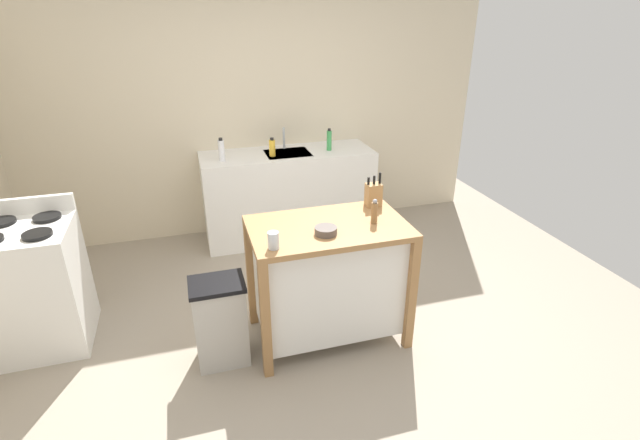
{
  "coord_description": "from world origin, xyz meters",
  "views": [
    {
      "loc": [
        -0.75,
        -2.66,
        2.26
      ],
      "look_at": [
        0.12,
        0.27,
        0.85
      ],
      "focal_mm": 26.28,
      "sensor_mm": 36.0,
      "label": 1
    }
  ],
  "objects_px": {
    "bottle_dish_soap": "(329,140)",
    "sink_faucet": "(284,138)",
    "bottle_spray_cleaner": "(272,148)",
    "trash_bin": "(221,322)",
    "bottle_hand_soap": "(221,150)",
    "stove": "(36,287)",
    "pepper_grinder": "(374,212)",
    "kitchen_island": "(328,276)",
    "knife_block": "(373,194)",
    "bowl_ceramic_wide": "(326,230)",
    "drinking_cup": "(273,240)"
  },
  "relations": [
    {
      "from": "bowl_ceramic_wide",
      "to": "bottle_dish_soap",
      "type": "height_order",
      "value": "bottle_dish_soap"
    },
    {
      "from": "trash_bin",
      "to": "sink_faucet",
      "type": "height_order",
      "value": "sink_faucet"
    },
    {
      "from": "drinking_cup",
      "to": "bottle_spray_cleaner",
      "type": "relative_size",
      "value": 0.59
    },
    {
      "from": "kitchen_island",
      "to": "trash_bin",
      "type": "distance_m",
      "value": 0.81
    },
    {
      "from": "kitchen_island",
      "to": "stove",
      "type": "relative_size",
      "value": 1.05
    },
    {
      "from": "drinking_cup",
      "to": "stove",
      "type": "height_order",
      "value": "stove"
    },
    {
      "from": "drinking_cup",
      "to": "sink_faucet",
      "type": "relative_size",
      "value": 0.49
    },
    {
      "from": "knife_block",
      "to": "bowl_ceramic_wide",
      "type": "xyz_separation_m",
      "value": [
        -0.48,
        -0.35,
        -0.06
      ]
    },
    {
      "from": "trash_bin",
      "to": "bottle_hand_soap",
      "type": "xyz_separation_m",
      "value": [
        0.24,
        1.71,
        0.7
      ]
    },
    {
      "from": "kitchen_island",
      "to": "bowl_ceramic_wide",
      "type": "relative_size",
      "value": 7.36
    },
    {
      "from": "knife_block",
      "to": "drinking_cup",
      "type": "distance_m",
      "value": 0.95
    },
    {
      "from": "drinking_cup",
      "to": "stove",
      "type": "relative_size",
      "value": 0.11
    },
    {
      "from": "bottle_hand_soap",
      "to": "stove",
      "type": "xyz_separation_m",
      "value": [
        -1.44,
        -1.14,
        -0.55
      ]
    },
    {
      "from": "knife_block",
      "to": "pepper_grinder",
      "type": "xyz_separation_m",
      "value": [
        -0.11,
        -0.29,
        -0.01
      ]
    },
    {
      "from": "trash_bin",
      "to": "stove",
      "type": "bearing_deg",
      "value": 154.43
    },
    {
      "from": "knife_block",
      "to": "stove",
      "type": "relative_size",
      "value": 0.24
    },
    {
      "from": "pepper_grinder",
      "to": "sink_faucet",
      "type": "xyz_separation_m",
      "value": [
        -0.2,
        1.93,
        0.03
      ]
    },
    {
      "from": "bowl_ceramic_wide",
      "to": "bottle_hand_soap",
      "type": "xyz_separation_m",
      "value": [
        -0.49,
        1.77,
        0.08
      ]
    },
    {
      "from": "pepper_grinder",
      "to": "trash_bin",
      "type": "xyz_separation_m",
      "value": [
        -1.09,
        -0.02,
        -0.67
      ]
    },
    {
      "from": "knife_block",
      "to": "bottle_hand_soap",
      "type": "xyz_separation_m",
      "value": [
        -0.96,
        1.41,
        0.02
      ]
    },
    {
      "from": "pepper_grinder",
      "to": "bottle_spray_cleaner",
      "type": "bearing_deg",
      "value": 101.99
    },
    {
      "from": "bottle_dish_soap",
      "to": "knife_block",
      "type": "bearing_deg",
      "value": -94.69
    },
    {
      "from": "drinking_cup",
      "to": "bottle_hand_soap",
      "type": "relative_size",
      "value": 0.49
    },
    {
      "from": "trash_bin",
      "to": "stove",
      "type": "xyz_separation_m",
      "value": [
        -1.21,
        0.58,
        0.15
      ]
    },
    {
      "from": "trash_bin",
      "to": "drinking_cup",
      "type": "bearing_deg",
      "value": -22.62
    },
    {
      "from": "knife_block",
      "to": "bottle_spray_cleaner",
      "type": "xyz_separation_m",
      "value": [
        -0.47,
        1.42,
        0.0
      ]
    },
    {
      "from": "kitchen_island",
      "to": "bottle_hand_soap",
      "type": "bearing_deg",
      "value": 108.26
    },
    {
      "from": "trash_bin",
      "to": "bottle_hand_soap",
      "type": "relative_size",
      "value": 2.85
    },
    {
      "from": "kitchen_island",
      "to": "knife_block",
      "type": "xyz_separation_m",
      "value": [
        0.42,
        0.23,
        0.49
      ]
    },
    {
      "from": "drinking_cup",
      "to": "trash_bin",
      "type": "bearing_deg",
      "value": 157.38
    },
    {
      "from": "pepper_grinder",
      "to": "bottle_spray_cleaner",
      "type": "xyz_separation_m",
      "value": [
        -0.36,
        1.71,
        0.01
      ]
    },
    {
      "from": "sink_faucet",
      "to": "stove",
      "type": "bearing_deg",
      "value": -146.89
    },
    {
      "from": "bottle_spray_cleaner",
      "to": "stove",
      "type": "distance_m",
      "value": 2.31
    },
    {
      "from": "trash_bin",
      "to": "sink_faucet",
      "type": "bearing_deg",
      "value": 65.36
    },
    {
      "from": "bottle_hand_soap",
      "to": "stove",
      "type": "bearing_deg",
      "value": -141.8
    },
    {
      "from": "bowl_ceramic_wide",
      "to": "stove",
      "type": "bearing_deg",
      "value": 161.91
    },
    {
      "from": "bowl_ceramic_wide",
      "to": "bottle_hand_soap",
      "type": "height_order",
      "value": "bottle_hand_soap"
    },
    {
      "from": "bowl_ceramic_wide",
      "to": "sink_faucet",
      "type": "relative_size",
      "value": 0.67
    },
    {
      "from": "bottle_spray_cleaner",
      "to": "bottle_dish_soap",
      "type": "relative_size",
      "value": 0.82
    },
    {
      "from": "drinking_cup",
      "to": "bottle_spray_cleaner",
      "type": "xyz_separation_m",
      "value": [
        0.37,
        1.88,
        0.04
      ]
    },
    {
      "from": "knife_block",
      "to": "bottle_hand_soap",
      "type": "height_order",
      "value": "knife_block"
    },
    {
      "from": "drinking_cup",
      "to": "pepper_grinder",
      "type": "height_order",
      "value": "pepper_grinder"
    },
    {
      "from": "sink_faucet",
      "to": "bottle_spray_cleaner",
      "type": "bearing_deg",
      "value": -127.15
    },
    {
      "from": "drinking_cup",
      "to": "trash_bin",
      "type": "relative_size",
      "value": 0.17
    },
    {
      "from": "kitchen_island",
      "to": "bowl_ceramic_wide",
      "type": "bearing_deg",
      "value": -114.72
    },
    {
      "from": "drinking_cup",
      "to": "bottle_dish_soap",
      "type": "relative_size",
      "value": 0.49
    },
    {
      "from": "trash_bin",
      "to": "bottle_spray_cleaner",
      "type": "height_order",
      "value": "bottle_spray_cleaner"
    },
    {
      "from": "bottle_dish_soap",
      "to": "sink_faucet",
      "type": "bearing_deg",
      "value": 156.69
    },
    {
      "from": "knife_block",
      "to": "sink_faucet",
      "type": "distance_m",
      "value": 1.67
    },
    {
      "from": "bowl_ceramic_wide",
      "to": "bottle_dish_soap",
      "type": "bearing_deg",
      "value": 71.8
    }
  ]
}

